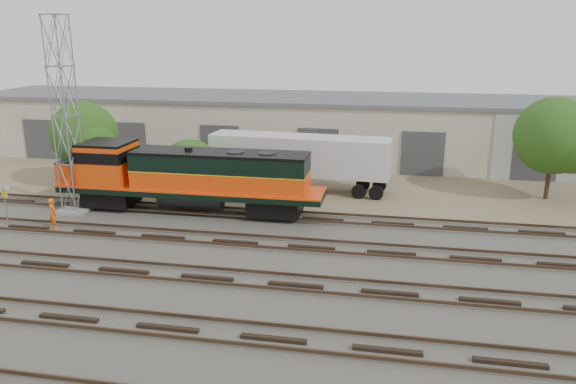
% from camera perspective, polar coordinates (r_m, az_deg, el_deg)
% --- Properties ---
extents(ground, '(140.00, 140.00, 0.00)m').
position_cam_1_polar(ground, '(28.12, -6.21, -6.27)').
color(ground, '#47423A').
rests_on(ground, ground).
extents(dirt_strip, '(80.00, 16.00, 0.02)m').
position_cam_1_polar(dirt_strip, '(41.96, -0.25, 1.33)').
color(dirt_strip, '#726047').
rests_on(dirt_strip, ground).
extents(tracks, '(80.00, 20.40, 0.28)m').
position_cam_1_polar(tracks, '(25.48, -8.20, -8.59)').
color(tracks, black).
rests_on(tracks, ground).
extents(warehouse, '(58.40, 10.40, 5.30)m').
position_cam_1_polar(warehouse, '(49.09, 1.61, 6.62)').
color(warehouse, beige).
rests_on(warehouse, ground).
extents(locomotive, '(16.28, 2.86, 3.91)m').
position_cam_1_polar(locomotive, '(34.20, -10.39, 1.58)').
color(locomotive, black).
rests_on(locomotive, tracks).
extents(signal_tower, '(1.70, 1.70, 11.56)m').
position_cam_1_polar(signal_tower, '(35.67, -21.64, 6.83)').
color(signal_tower, gray).
rests_on(signal_tower, ground).
extents(sign_post, '(0.95, 0.42, 2.46)m').
position_cam_1_polar(sign_post, '(35.23, -26.85, -0.39)').
color(sign_post, gray).
rests_on(sign_post, ground).
extents(worker, '(0.75, 0.72, 1.74)m').
position_cam_1_polar(worker, '(33.88, -22.77, -2.01)').
color(worker, orange).
rests_on(worker, ground).
extents(semi_trailer, '(12.52, 3.38, 3.81)m').
position_cam_1_polar(semi_trailer, '(38.43, 1.61, 3.62)').
color(semi_trailer, silver).
rests_on(semi_trailer, ground).
extents(tree_west, '(4.85, 4.62, 6.05)m').
position_cam_1_polar(tree_west, '(41.28, -19.83, 5.26)').
color(tree_west, '#382619').
rests_on(tree_west, ground).
extents(tree_mid, '(4.16, 3.96, 3.96)m').
position_cam_1_polar(tree_mid, '(38.13, -9.69, 2.14)').
color(tree_mid, '#382619').
rests_on(tree_mid, ground).
extents(tree_east, '(5.20, 4.96, 6.69)m').
position_cam_1_polar(tree_east, '(39.72, 25.77, 4.92)').
color(tree_east, '#382619').
rests_on(tree_east, ground).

